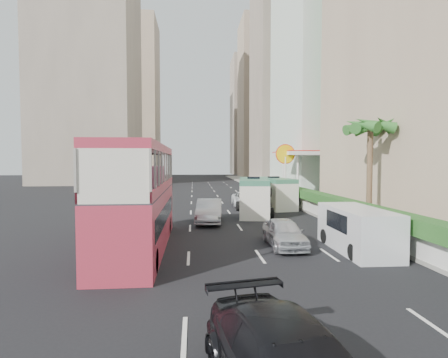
{
  "coord_description": "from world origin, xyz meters",
  "views": [
    {
      "loc": [
        -3.36,
        -17.28,
        4.25
      ],
      "look_at": [
        -1.5,
        4.0,
        3.2
      ],
      "focal_mm": 28.0,
      "sensor_mm": 36.0,
      "label": 1
    }
  ],
  "objects": [
    {
      "name": "double_decker_bus",
      "position": [
        -6.0,
        0.0,
        2.53
      ],
      "size": [
        2.5,
        11.0,
        5.06
      ],
      "primitive_type": "cube",
      "color": "#B82E42",
      "rests_on": "ground"
    },
    {
      "name": "tower_left_a",
      "position": [
        -24.0,
        55.0,
        26.0
      ],
      "size": [
        18.0,
        18.0,
        52.0
      ],
      "primitive_type": "cube",
      "color": "tan",
      "rests_on": "ground"
    },
    {
      "name": "tower_left_b",
      "position": [
        -22.0,
        90.0,
        23.0
      ],
      "size": [
        16.0,
        16.0,
        46.0
      ],
      "primitive_type": "cube",
      "color": "tan",
      "rests_on": "ground"
    },
    {
      "name": "ground_plane",
      "position": [
        0.0,
        0.0,
        0.0
      ],
      "size": [
        200.0,
        200.0,
        0.0
      ],
      "primitive_type": "plane",
      "color": "black",
      "rests_on": "ground"
    },
    {
      "name": "tower_far_a",
      "position": [
        17.0,
        82.0,
        22.0
      ],
      "size": [
        14.0,
        14.0,
        44.0
      ],
      "primitive_type": "cube",
      "color": "tan",
      "rests_on": "ground"
    },
    {
      "name": "minibus_far",
      "position": [
        4.03,
        14.48,
        1.38
      ],
      "size": [
        3.02,
        6.48,
        2.76
      ],
      "primitive_type": "cube",
      "rotation": [
        0.0,
        0.0,
        0.16
      ],
      "color": "silver",
      "rests_on": "ground"
    },
    {
      "name": "tower_far_b",
      "position": [
        17.0,
        104.0,
        20.0
      ],
      "size": [
        14.0,
        14.0,
        40.0
      ],
      "primitive_type": "cube",
      "color": "tan",
      "rests_on": "ground"
    },
    {
      "name": "van_asset",
      "position": [
        1.49,
        15.97,
        0.0
      ],
      "size": [
        2.39,
        4.82,
        1.32
      ],
      "primitive_type": "imported",
      "rotation": [
        0.0,
        0.0,
        -0.04
      ],
      "color": "silver",
      "rests_on": "ground"
    },
    {
      "name": "sidewalk",
      "position": [
        9.0,
        25.0,
        0.09
      ],
      "size": [
        6.0,
        120.0,
        0.18
      ],
      "primitive_type": "cube",
      "color": "#99968C",
      "rests_on": "ground"
    },
    {
      "name": "palm_tree",
      "position": [
        7.8,
        4.0,
        3.38
      ],
      "size": [
        0.36,
        0.36,
        6.4
      ],
      "primitive_type": "cylinder",
      "color": "brown",
      "rests_on": "sidewalk"
    },
    {
      "name": "hedge",
      "position": [
        6.2,
        14.0,
        1.53
      ],
      "size": [
        1.1,
        44.0,
        0.7
      ],
      "primitive_type": "cube",
      "color": "#2D6626",
      "rests_on": "kerb_wall"
    },
    {
      "name": "kerb_wall",
      "position": [
        6.2,
        14.0,
        0.68
      ],
      "size": [
        0.3,
        44.0,
        1.0
      ],
      "primitive_type": "cube",
      "color": "silver",
      "rests_on": "sidewalk"
    },
    {
      "name": "shell_station",
      "position": [
        10.0,
        23.0,
        2.75
      ],
      "size": [
        6.5,
        8.0,
        5.5
      ],
      "primitive_type": "cube",
      "color": "silver",
      "rests_on": "ground"
    },
    {
      "name": "minibus_near",
      "position": [
        1.45,
        10.43,
        1.45
      ],
      "size": [
        3.09,
        6.78,
        2.9
      ],
      "primitive_type": "cube",
      "rotation": [
        0.0,
        0.0,
        -0.14
      ],
      "color": "silver",
      "rests_on": "ground"
    },
    {
      "name": "car_silver_lane_b",
      "position": [
        1.15,
        -0.3,
        0.0
      ],
      "size": [
        1.67,
        4.14,
        1.41
      ],
      "primitive_type": "imported",
      "rotation": [
        0.0,
        0.0,
        -0.0
      ],
      "color": "silver",
      "rests_on": "ground"
    },
    {
      "name": "car_silver_lane_a",
      "position": [
        -2.28,
        7.03,
        0.0
      ],
      "size": [
        2.12,
        5.01,
        1.61
      ],
      "primitive_type": "imported",
      "rotation": [
        0.0,
        0.0,
        -0.09
      ],
      "color": "silver",
      "rests_on": "ground"
    },
    {
      "name": "panel_van_near",
      "position": [
        4.4,
        -1.39,
        1.02
      ],
      "size": [
        2.12,
        5.14,
        2.05
      ],
      "primitive_type": "cube",
      "rotation": [
        0.0,
        0.0,
        -0.01
      ],
      "color": "silver",
      "rests_on": "ground"
    },
    {
      "name": "tower_mid",
      "position": [
        18.0,
        58.0,
        25.0
      ],
      "size": [
        16.0,
        16.0,
        50.0
      ],
      "primitive_type": "cube",
      "color": "tan",
      "rests_on": "ground"
    },
    {
      "name": "panel_van_far",
      "position": [
        4.56,
        20.44,
        1.11
      ],
      "size": [
        2.53,
        5.66,
        2.22
      ],
      "primitive_type": "cube",
      "rotation": [
        0.0,
        0.0,
        0.06
      ],
      "color": "silver",
      "rests_on": "ground"
    }
  ]
}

